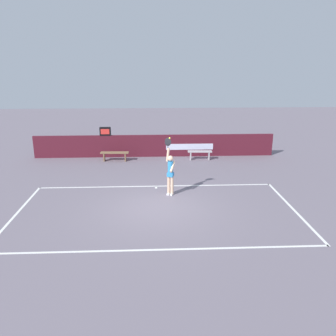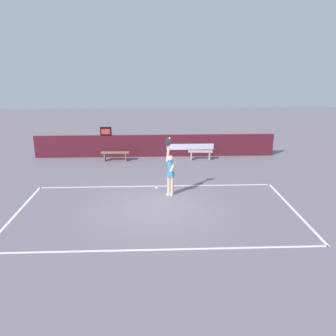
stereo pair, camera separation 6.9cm
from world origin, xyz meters
name	(u,v)px [view 2 (the right image)]	position (x,y,z in m)	size (l,w,h in m)	color
ground_plane	(157,207)	(0.00, 0.00, 0.00)	(60.00, 60.00, 0.00)	slate
court_lines	(157,211)	(0.00, -0.34, 0.00)	(10.42, 5.59, 0.00)	white
back_wall	(155,146)	(0.01, 7.51, 0.64)	(13.95, 0.18, 1.29)	#501624
speed_display	(106,131)	(-2.84, 7.50, 1.53)	(0.63, 0.19, 0.48)	black
tennis_player	(170,172)	(0.59, 1.33, 1.01)	(0.47, 0.47, 2.44)	beige
tennis_ball	(170,138)	(0.55, 1.18, 2.45)	(0.07, 0.07, 0.07)	#D3DC39
courtside_bench_near	(200,153)	(2.55, 6.68, 0.38)	(1.38, 0.42, 0.51)	#B4B1B5
courtside_bench_far	(115,154)	(-2.26, 6.64, 0.39)	(1.58, 0.42, 0.51)	olive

